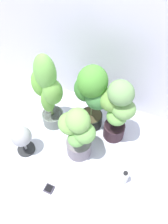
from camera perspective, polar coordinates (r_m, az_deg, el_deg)
ground_plane at (r=2.34m, az=-3.30°, el=-11.51°), size 8.00×8.00×0.00m
mylar_back_wall at (r=2.15m, az=5.32°, el=21.18°), size 3.20×0.01×2.00m
potted_plant_back_center at (r=2.18m, az=2.02°, el=4.69°), size 0.45×0.39×0.81m
potted_plant_back_left at (r=2.19m, az=-9.19°, el=5.44°), size 0.38×0.30×0.94m
potted_plant_back_right at (r=2.12m, az=8.32°, el=0.97°), size 0.44×0.38×0.78m
potted_plant_center at (r=2.07m, az=-1.59°, el=-5.27°), size 0.43×0.32×0.65m
hygrometer_box at (r=2.23m, az=-8.83°, el=-18.59°), size 0.08×0.08×0.03m
floor_fan at (r=2.26m, az=-15.46°, el=-6.23°), size 0.27×0.27×0.36m
nutrient_bottle at (r=2.19m, az=10.11°, el=-15.89°), size 0.07×0.07×0.19m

